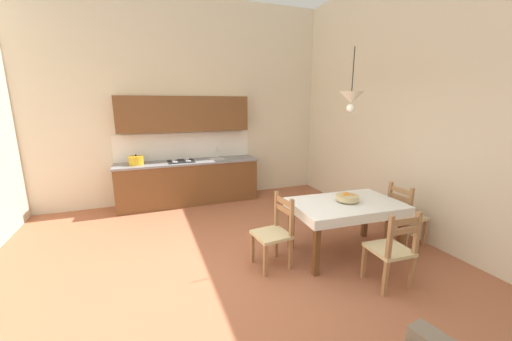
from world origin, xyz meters
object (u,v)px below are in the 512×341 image
(dining_chair_window_side, at_px, (405,216))
(pendant_lamp, at_px, (351,98))
(dining_chair_camera_side, at_px, (392,250))
(fruit_bowl, at_px, (347,197))
(kitchen_cabinetry, at_px, (188,163))
(dining_chair_tv_side, at_px, (274,233))
(dining_table, at_px, (345,211))

(dining_chair_window_side, distance_m, pendant_lamp, 1.95)
(dining_chair_window_side, bearing_deg, pendant_lamp, 169.57)
(dining_chair_camera_side, distance_m, fruit_bowl, 0.91)
(dining_chair_window_side, xyz_separation_m, pendant_lamp, (-0.97, 0.18, 1.68))
(dining_chair_camera_side, xyz_separation_m, fruit_bowl, (0.00, 0.83, 0.37))
(kitchen_cabinetry, distance_m, pendant_lamp, 3.60)
(kitchen_cabinetry, height_order, fruit_bowl, kitchen_cabinetry)
(dining_chair_camera_side, xyz_separation_m, pendant_lamp, (0.02, 0.91, 1.68))
(dining_chair_tv_side, xyz_separation_m, dining_chair_window_side, (2.04, -0.16, 0.00))
(dining_table, xyz_separation_m, dining_chair_window_side, (1.01, -0.08, -0.19))
(dining_chair_camera_side, height_order, pendant_lamp, pendant_lamp)
(dining_table, relative_size, dining_chair_tv_side, 1.61)
(dining_chair_window_side, relative_size, fruit_bowl, 3.10)
(dining_chair_window_side, xyz_separation_m, fruit_bowl, (-0.99, 0.10, 0.37))
(dining_chair_tv_side, distance_m, pendant_lamp, 2.00)
(kitchen_cabinetry, height_order, pendant_lamp, pendant_lamp)
(kitchen_cabinetry, xyz_separation_m, dining_chair_window_side, (2.69, -3.07, -0.41))
(kitchen_cabinetry, relative_size, dining_table, 1.89)
(kitchen_cabinetry, xyz_separation_m, fruit_bowl, (1.70, -2.98, -0.04))
(dining_chair_tv_side, relative_size, pendant_lamp, 1.16)
(dining_chair_camera_side, distance_m, dining_chair_window_side, 1.23)
(dining_chair_camera_side, height_order, dining_chair_window_side, same)
(kitchen_cabinetry, distance_m, fruit_bowl, 3.43)
(kitchen_cabinetry, distance_m, dining_chair_tv_side, 3.02)
(kitchen_cabinetry, height_order, dining_chair_camera_side, kitchen_cabinetry)
(dining_table, xyz_separation_m, dining_chair_camera_side, (0.02, -0.81, -0.19))
(dining_chair_tv_side, distance_m, dining_chair_camera_side, 1.38)
(dining_chair_window_side, relative_size, pendant_lamp, 1.16)
(pendant_lamp, bearing_deg, dining_chair_camera_side, -91.24)
(dining_table, height_order, dining_chair_window_side, dining_chair_window_side)
(dining_table, bearing_deg, dining_chair_camera_side, -88.34)
(dining_table, height_order, pendant_lamp, pendant_lamp)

